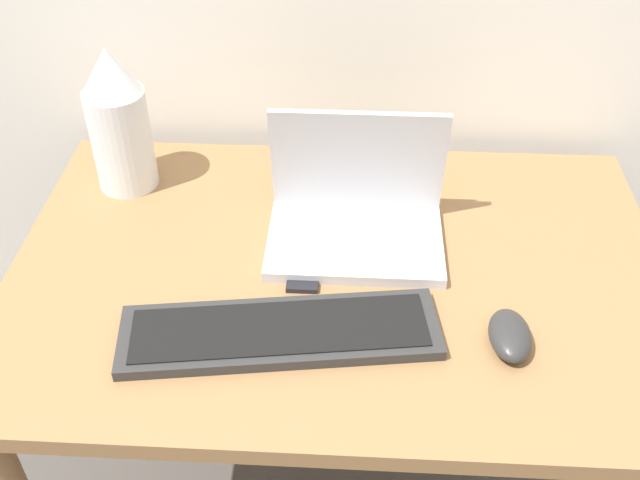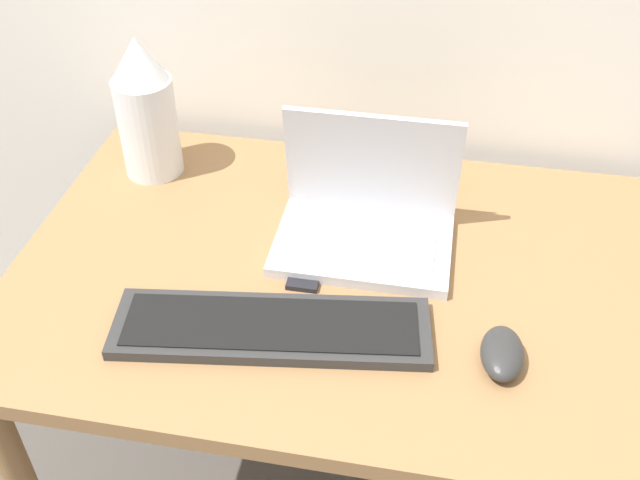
% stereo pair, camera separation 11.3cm
% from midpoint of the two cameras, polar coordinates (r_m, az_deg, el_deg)
% --- Properties ---
extents(desk, '(1.09, 0.73, 0.70)m').
position_cam_midpoint_polar(desk, '(1.30, 4.10, -5.32)').
color(desk, olive).
rests_on(desk, ground_plane).
extents(laptop, '(0.30, 0.21, 0.22)m').
position_cam_midpoint_polar(laptop, '(1.27, 6.09, 1.72)').
color(laptop, silver).
rests_on(laptop, desk).
extents(keyboard, '(0.49, 0.20, 0.02)m').
position_cam_midpoint_polar(keyboard, '(1.12, -0.83, -6.85)').
color(keyboard, '#2D2D2D').
rests_on(keyboard, desk).
extents(mouse, '(0.06, 0.10, 0.04)m').
position_cam_midpoint_polar(mouse, '(1.12, 16.58, -8.41)').
color(mouse, '#2D2D2D').
rests_on(mouse, desk).
extents(vase, '(0.11, 0.11, 0.27)m').
position_cam_midpoint_polar(vase, '(1.42, -10.92, 9.72)').
color(vase, white).
rests_on(vase, desk).
extents(mp3_player, '(0.05, 0.05, 0.01)m').
position_cam_midpoint_polar(mp3_player, '(1.21, 1.46, -3.11)').
color(mp3_player, black).
rests_on(mp3_player, desk).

